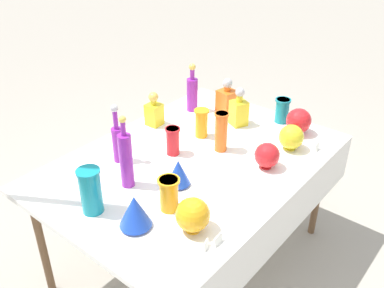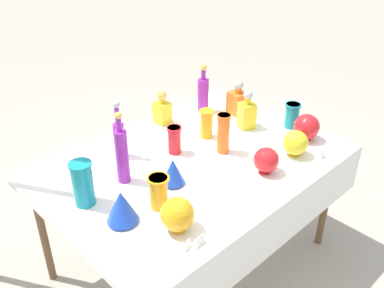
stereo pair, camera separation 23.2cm
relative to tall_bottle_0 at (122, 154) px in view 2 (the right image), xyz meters
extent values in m
plane|color=#A0998C|center=(0.39, -0.10, -0.92)|extent=(40.00, 40.00, 0.00)
cube|color=white|center=(0.39, -0.10, -0.17)|extent=(1.64, 1.16, 0.03)
cube|color=white|center=(0.39, -0.68, -0.30)|extent=(1.64, 0.01, 0.29)
cylinder|color=brown|center=(1.11, -0.58, -0.55)|extent=(0.04, 0.04, 0.73)
cylinder|color=brown|center=(-0.33, 0.38, -0.55)|extent=(0.04, 0.04, 0.73)
cylinder|color=brown|center=(1.11, 0.38, -0.55)|extent=(0.04, 0.04, 0.73)
cylinder|color=purple|center=(0.00, 0.00, -0.01)|extent=(0.07, 0.07, 0.29)
cylinder|color=purple|center=(0.00, 0.00, 0.17)|extent=(0.02, 0.02, 0.07)
sphere|color=gold|center=(0.00, 0.00, 0.22)|extent=(0.04, 0.04, 0.04)
cylinder|color=purple|center=(0.13, 0.21, -0.06)|extent=(0.06, 0.06, 0.20)
cylinder|color=purple|center=(0.13, 0.21, 0.10)|extent=(0.03, 0.03, 0.11)
sphere|color=#B2B2B7|center=(0.13, 0.21, 0.16)|extent=(0.04, 0.04, 0.04)
cylinder|color=purple|center=(0.87, 0.30, -0.05)|extent=(0.07, 0.07, 0.22)
cylinder|color=purple|center=(0.87, 0.30, 0.10)|extent=(0.03, 0.03, 0.07)
sphere|color=gold|center=(0.87, 0.30, 0.15)|extent=(0.04, 0.04, 0.04)
cube|color=yellow|center=(0.90, -0.06, -0.08)|extent=(0.13, 0.13, 0.16)
cylinder|color=yellow|center=(0.90, -0.06, 0.02)|extent=(0.04, 0.04, 0.05)
sphere|color=#B2B2B7|center=(0.90, -0.06, 0.07)|extent=(0.06, 0.06, 0.06)
cube|color=orange|center=(1.01, 0.11, -0.08)|extent=(0.13, 0.13, 0.15)
cylinder|color=orange|center=(1.01, 0.11, 0.01)|extent=(0.04, 0.04, 0.03)
sphere|color=#B2B2B7|center=(1.01, 0.11, 0.04)|extent=(0.06, 0.06, 0.06)
cube|color=yellow|center=(0.56, 0.35, -0.09)|extent=(0.09, 0.09, 0.14)
cylinder|color=yellow|center=(0.56, 0.35, 0.00)|extent=(0.04, 0.04, 0.03)
sphere|color=gold|center=(0.56, 0.35, 0.03)|extent=(0.06, 0.06, 0.06)
cylinder|color=teal|center=(-0.24, -0.02, -0.04)|extent=(0.10, 0.10, 0.23)
cylinder|color=teal|center=(-0.24, -0.02, 0.06)|extent=(0.11, 0.11, 0.01)
cylinder|color=red|center=(0.37, 0.02, -0.08)|extent=(0.07, 0.07, 0.16)
cylinder|color=red|center=(0.37, 0.02, 0.00)|extent=(0.08, 0.08, 0.01)
cylinder|color=orange|center=(0.63, 0.03, -0.07)|extent=(0.07, 0.07, 0.18)
cylinder|color=orange|center=(0.63, 0.03, 0.01)|extent=(0.09, 0.09, 0.01)
cylinder|color=orange|center=(0.57, -0.16, -0.04)|extent=(0.07, 0.07, 0.23)
cylinder|color=orange|center=(0.57, -0.16, 0.07)|extent=(0.08, 0.08, 0.01)
cylinder|color=teal|center=(1.10, -0.25, -0.08)|extent=(0.08, 0.08, 0.16)
cylinder|color=teal|center=(1.10, -0.25, -0.01)|extent=(0.10, 0.10, 0.01)
cylinder|color=orange|center=(-0.01, -0.29, -0.07)|extent=(0.09, 0.09, 0.17)
cylinder|color=orange|center=(-0.01, -0.29, 0.00)|extent=(0.10, 0.10, 0.01)
cylinder|color=blue|center=(0.16, -0.20, -0.15)|extent=(0.07, 0.07, 0.01)
cone|color=blue|center=(0.16, -0.20, -0.08)|extent=(0.12, 0.12, 0.13)
cylinder|color=blue|center=(-0.19, -0.25, -0.15)|extent=(0.08, 0.08, 0.01)
cone|color=blue|center=(-0.19, -0.25, -0.07)|extent=(0.15, 0.15, 0.15)
cylinder|color=red|center=(0.58, -0.45, -0.15)|extent=(0.06, 0.06, 0.01)
sphere|color=red|center=(0.58, -0.45, -0.08)|extent=(0.14, 0.14, 0.14)
cylinder|color=red|center=(1.03, -0.41, -0.15)|extent=(0.07, 0.07, 0.01)
sphere|color=red|center=(1.03, -0.41, -0.07)|extent=(0.15, 0.15, 0.15)
cylinder|color=yellow|center=(0.84, -0.46, -0.15)|extent=(0.06, 0.06, 0.01)
sphere|color=yellow|center=(0.84, -0.46, -0.08)|extent=(0.14, 0.14, 0.14)
cylinder|color=orange|center=(-0.05, -0.46, -0.15)|extent=(0.07, 0.07, 0.01)
sphere|color=orange|center=(-0.05, -0.46, -0.07)|extent=(0.15, 0.15, 0.15)
cube|color=white|center=(-0.05, -0.60, -0.14)|extent=(0.06, 0.02, 0.04)
cube|color=white|center=(-0.10, -0.58, -0.14)|extent=(0.05, 0.03, 0.04)
cube|color=white|center=(0.92, -0.59, -0.14)|extent=(0.05, 0.02, 0.04)
camera|label=1|loc=(-1.15, -1.36, 1.12)|focal=40.00mm
camera|label=2|loc=(-1.00, -1.53, 1.12)|focal=40.00mm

